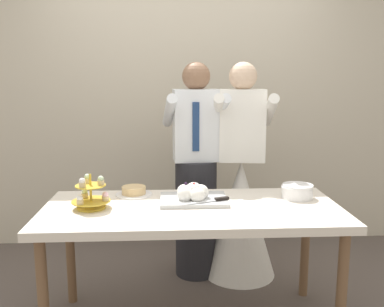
% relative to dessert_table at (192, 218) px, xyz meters
% --- Properties ---
extents(rear_wall, '(5.20, 0.10, 2.90)m').
position_rel_dessert_table_xyz_m(rear_wall, '(0.00, 1.46, 0.75)').
color(rear_wall, beige).
rests_on(rear_wall, ground_plane).
extents(dessert_table, '(1.80, 0.80, 0.78)m').
position_rel_dessert_table_xyz_m(dessert_table, '(0.00, 0.00, 0.00)').
color(dessert_table, silver).
rests_on(dessert_table, ground_plane).
extents(cupcake_stand, '(0.23, 0.23, 0.21)m').
position_rel_dessert_table_xyz_m(cupcake_stand, '(-0.60, 0.00, 0.15)').
color(cupcake_stand, gold).
rests_on(cupcake_stand, dessert_table).
extents(main_cake_tray, '(0.43, 0.32, 0.13)m').
position_rel_dessert_table_xyz_m(main_cake_tray, '(0.01, 0.10, 0.12)').
color(main_cake_tray, silver).
rests_on(main_cake_tray, dessert_table).
extents(plate_stack, '(0.21, 0.20, 0.09)m').
position_rel_dessert_table_xyz_m(plate_stack, '(0.69, 0.15, 0.12)').
color(plate_stack, white).
rests_on(plate_stack, dessert_table).
extents(round_cake, '(0.24, 0.24, 0.06)m').
position_rel_dessert_table_xyz_m(round_cake, '(-0.37, 0.27, 0.10)').
color(round_cake, white).
rests_on(round_cake, dessert_table).
extents(person_groom, '(0.49, 0.52, 1.66)m').
position_rel_dessert_table_xyz_m(person_groom, '(0.07, 0.71, 0.05)').
color(person_groom, '#232328').
rests_on(person_groom, ground_plane).
extents(person_bride, '(0.56, 0.56, 1.66)m').
position_rel_dessert_table_xyz_m(person_bride, '(0.42, 0.69, -0.12)').
color(person_bride, white).
rests_on(person_bride, ground_plane).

